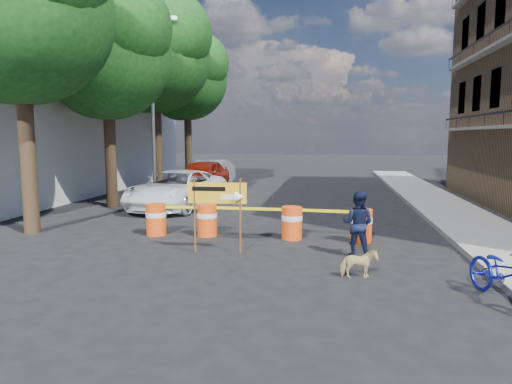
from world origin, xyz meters
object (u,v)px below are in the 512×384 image
(dog, at_px, (359,264))
(sedan_red, at_px, (202,176))
(barrel_far_left, at_px, (156,219))
(pedestrian, at_px, (358,224))
(barrel_mid_right, at_px, (292,222))
(barrel_far_right, at_px, (361,225))
(detour_sign, at_px, (225,199))
(suv_white, at_px, (177,189))
(bicycle, at_px, (507,248))
(barrel_mid_left, at_px, (207,220))
(sedan_silver, at_px, (210,173))

(dog, height_order, sedan_red, sedan_red)
(barrel_far_left, relative_size, pedestrian, 0.58)
(barrel_mid_right, distance_m, barrel_far_right, 1.87)
(detour_sign, xyz_separation_m, suv_white, (-3.46, 6.51, -0.60))
(detour_sign, height_order, dog, detour_sign)
(barrel_far_left, bearing_deg, detour_sign, -34.54)
(bicycle, xyz_separation_m, dog, (-2.38, 0.96, -0.66))
(pedestrian, bearing_deg, barrel_far_left, 3.42)
(barrel_far_right, distance_m, suv_white, 8.33)
(barrel_mid_left, bearing_deg, dog, -39.17)
(dog, bearing_deg, sedan_silver, 14.90)
(bicycle, bearing_deg, dog, 140.49)
(bicycle, bearing_deg, barrel_mid_right, 115.78)
(barrel_mid_right, xyz_separation_m, suv_white, (-4.93, 4.73, 0.27))
(dog, relative_size, sedan_silver, 0.15)
(dog, bearing_deg, detour_sign, 53.93)
(barrel_far_right, relative_size, pedestrian, 0.58)
(detour_sign, height_order, sedan_red, detour_sign)
(barrel_far_right, height_order, detour_sign, detour_sign)
(sedan_red, bearing_deg, bicycle, -53.96)
(barrel_far_left, distance_m, barrel_mid_right, 3.89)
(bicycle, relative_size, dog, 2.73)
(dog, distance_m, suv_white, 10.35)
(barrel_far_left, relative_size, sedan_red, 0.19)
(barrel_mid_left, xyz_separation_m, detour_sign, (0.94, -1.79, 0.87))
(barrel_mid_left, bearing_deg, barrel_far_right, -1.32)
(bicycle, relative_size, sedan_red, 0.41)
(barrel_far_left, bearing_deg, sedan_red, 98.78)
(dog, xyz_separation_m, sedan_silver, (-7.22, 15.38, 0.46))
(sedan_red, bearing_deg, barrel_far_left, -78.49)
(barrel_mid_right, relative_size, pedestrian, 0.58)
(suv_white, bearing_deg, dog, -43.11)
(suv_white, distance_m, sedan_silver, 7.41)
(barrel_mid_left, distance_m, barrel_mid_right, 2.41)
(barrel_far_left, height_order, pedestrian, pedestrian)
(pedestrian, distance_m, sedan_red, 13.75)
(barrel_far_left, distance_m, sedan_red, 10.44)
(barrel_far_left, height_order, suv_white, suv_white)
(barrel_far_left, distance_m, sedan_silver, 12.35)
(sedan_red, bearing_deg, suv_white, -81.51)
(barrel_far_left, xyz_separation_m, barrel_mid_right, (3.89, 0.12, 0.00))
(sedan_red, xyz_separation_m, sedan_silver, (-0.12, 1.91, -0.05))
(pedestrian, bearing_deg, dog, 105.52)
(barrel_mid_left, distance_m, detour_sign, 2.20)
(barrel_mid_right, distance_m, detour_sign, 2.47)
(barrel_far_left, xyz_separation_m, pedestrian, (5.57, -1.42, 0.31))
(barrel_far_right, xyz_separation_m, dog, (-0.24, -3.19, -0.17))
(bicycle, relative_size, suv_white, 0.36)
(sedan_silver, bearing_deg, barrel_mid_left, -70.32)
(barrel_mid_right, bearing_deg, sedan_silver, 114.82)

